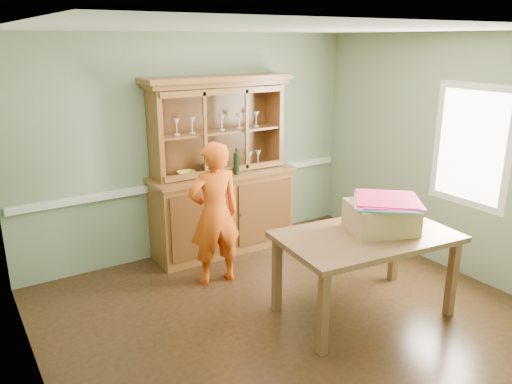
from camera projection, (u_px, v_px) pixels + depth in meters
floor at (287, 313)px, 4.97m from camera, size 4.50×4.50×0.00m
ceiling at (292, 29)px, 4.18m from camera, size 4.50×4.50×0.00m
wall_back at (194, 146)px, 6.19m from camera, size 4.50×0.00×4.50m
wall_left at (24, 232)px, 3.42m from camera, size 0.00×4.00×4.00m
wall_right at (447, 154)px, 5.74m from camera, size 0.00×4.00×4.00m
wall_front at (488, 262)px, 2.97m from camera, size 4.50×0.00×4.50m
chair_rail at (196, 181)px, 6.30m from camera, size 4.41×0.05×0.08m
framed_map at (17, 193)px, 3.62m from camera, size 0.03×0.60×0.46m
window_panel at (471, 146)px, 5.44m from camera, size 0.03×0.96×1.36m
china_hutch at (222, 192)px, 6.28m from camera, size 1.88×0.62×2.21m
dining_table at (366, 243)px, 4.79m from camera, size 1.77×1.18×0.84m
cardboard_box at (381, 217)px, 4.79m from camera, size 0.74×0.67×0.29m
kite_stack at (386, 201)px, 4.75m from camera, size 0.79×0.79×0.04m
person at (214, 214)px, 5.42m from camera, size 0.63×0.45×1.60m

